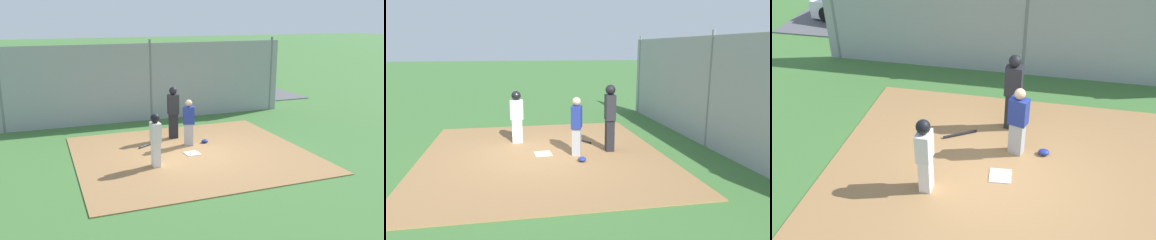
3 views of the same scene
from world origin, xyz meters
The scene contains 11 objects.
ground_plane centered at (0.00, 0.00, 0.00)m, with size 140.00×140.00×0.00m, color #3D6B33.
dirt_infield centered at (0.00, 0.00, 0.01)m, with size 7.20×6.40×0.03m, color olive.
home_plate centered at (0.00, 0.00, 0.04)m, with size 0.44×0.44×0.02m, color white.
catcher centered at (-0.22, -0.89, 0.84)m, with size 0.44×0.36×1.56m.
umpire centered at (0.00, -1.87, 1.02)m, with size 0.40×0.29×1.85m.
runner centered at (1.37, 0.65, 0.91)m, with size 0.28×0.38×1.57m.
baseball_bat centered at (1.11, -1.29, 0.06)m, with size 0.06×0.06×0.81m, color black.
catcher_mask centered at (-0.82, -0.92, 0.09)m, with size 0.24×0.20×0.12m, color navy.
backstop_fence centered at (0.00, -4.82, 1.60)m, with size 12.00×0.10×3.35m.
parked_car_red centered at (2.79, -8.42, 0.61)m, with size 4.38×2.29×1.28m.
parked_car_white centered at (6.04, -8.20, 0.61)m, with size 4.42×2.39×1.28m.
Camera 2 is at (-9.21, 0.76, 2.87)m, focal length 33.05 mm.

